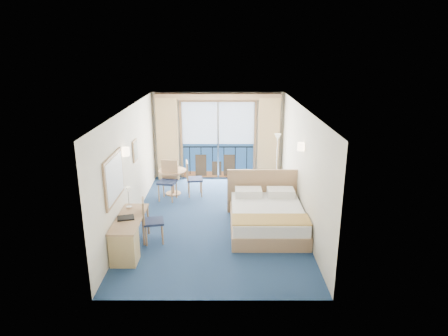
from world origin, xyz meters
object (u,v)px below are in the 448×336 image
(bed, at_px, (267,216))
(round_table, at_px, (173,176))
(table_chair_a, at_px, (192,176))
(table_chair_b, at_px, (168,178))
(floor_lamp, at_px, (277,146))
(desk, at_px, (126,241))
(armchair, at_px, (275,188))
(nightstand, at_px, (286,200))
(desk_chair, at_px, (149,218))

(bed, relative_size, round_table, 2.72)
(table_chair_a, height_order, table_chair_b, table_chair_b)
(floor_lamp, bearing_deg, desk, -127.76)
(floor_lamp, bearing_deg, table_chair_b, -158.18)
(table_chair_a, bearing_deg, armchair, -104.57)
(nightstand, relative_size, desk_chair, 0.51)
(table_chair_b, bearing_deg, nightstand, -0.82)
(desk_chair, bearing_deg, table_chair_b, -13.10)
(bed, height_order, desk_chair, bed)
(bed, height_order, desk, bed)
(floor_lamp, relative_size, round_table, 1.99)
(desk, relative_size, table_chair_b, 1.42)
(armchair, distance_m, desk_chair, 3.91)
(desk_chair, height_order, table_chair_a, table_chair_a)
(desk, bearing_deg, desk_chair, 65.26)
(floor_lamp, height_order, desk, floor_lamp)
(desk_chair, bearing_deg, bed, -87.78)
(desk_chair, xyz_separation_m, round_table, (0.13, 2.90, -0.02))
(bed, relative_size, armchair, 2.98)
(desk, bearing_deg, table_chair_b, 83.02)
(armchair, relative_size, desk_chair, 0.73)
(bed, distance_m, nightstand, 1.36)
(bed, relative_size, nightstand, 4.28)
(armchair, distance_m, desk, 4.65)
(desk_chair, xyz_separation_m, table_chair_a, (0.67, 2.79, 0.01))
(floor_lamp, height_order, round_table, floor_lamp)
(floor_lamp, relative_size, table_chair_b, 1.45)
(armchair, bearing_deg, round_table, -32.52)
(floor_lamp, relative_size, desk_chair, 1.59)
(bed, xyz_separation_m, desk_chair, (-2.55, -0.63, 0.24))
(desk_chair, distance_m, round_table, 2.90)
(bed, xyz_separation_m, round_table, (-2.42, 2.27, 0.22))
(nightstand, relative_size, table_chair_a, 0.50)
(desk, relative_size, round_table, 1.94)
(armchair, xyz_separation_m, desk_chair, (-2.98, -2.52, 0.23))
(armchair, distance_m, round_table, 2.88)
(desk_chair, height_order, table_chair_b, table_chair_b)
(round_table, relative_size, table_chair_b, 0.73)
(bed, height_order, nightstand, bed)
(desk, xyz_separation_m, desk_chair, (0.34, 0.74, 0.16))
(floor_lamp, xyz_separation_m, desk, (-3.50, -4.52, -0.78))
(nightstand, bearing_deg, armchair, 106.47)
(floor_lamp, xyz_separation_m, table_chair_b, (-3.10, -1.24, -0.57))
(bed, bearing_deg, round_table, 136.84)
(floor_lamp, bearing_deg, bed, -100.94)
(armchair, relative_size, desk, 0.47)
(floor_lamp, height_order, table_chair_a, floor_lamp)
(armchair, bearing_deg, nightstand, 81.61)
(table_chair_a, relative_size, table_chair_b, 0.93)
(desk_chair, bearing_deg, floor_lamp, -51.58)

